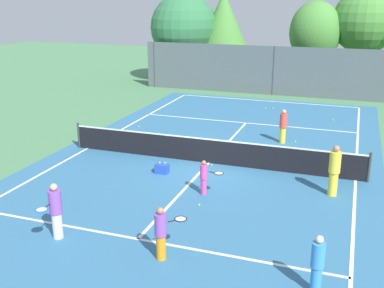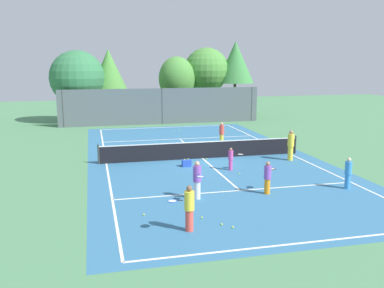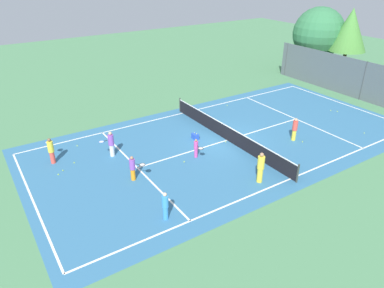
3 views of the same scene
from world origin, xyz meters
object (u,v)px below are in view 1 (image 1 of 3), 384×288
Objects in this scene: tennis_ball_2 at (295,142)px; tennis_ball_9 at (333,120)px; tennis_ball_1 at (139,127)px; tennis_ball_4 at (273,108)px; player_2 at (161,232)px; player_0 at (283,126)px; ball_crate at (162,168)px; player_5 at (56,210)px; player_3 at (334,170)px; player_6 at (205,177)px; tennis_ball_5 at (211,165)px; tennis_ball_8 at (265,108)px; tennis_ball_0 at (199,205)px; player_1 at (317,264)px.

tennis_ball_2 is 4.72m from tennis_ball_9.
tennis_ball_1 is 1.00× the size of tennis_ball_4.
player_0 is at bearing 83.01° from player_2.
tennis_ball_4 is at bearing 80.07° from ball_crate.
tennis_ball_2 and tennis_ball_4 have the same top height.
player_5 reaches higher than tennis_ball_2.
player_2 is at bearing -61.57° from tennis_ball_1.
player_3 is 4.23m from player_6.
tennis_ball_5 is 10.16m from tennis_ball_8.
tennis_ball_1 is at bearing -130.76° from tennis_ball_8.
tennis_ball_2 is 1.00× the size of tennis_ball_5.
player_5 reaches higher than player_6.
player_3 is 12.45m from tennis_ball_4.
player_6 is (2.86, 4.12, -0.20)m from player_5.
player_3 is 4.57m from tennis_ball_0.
player_6 is 1.10m from tennis_ball_0.
tennis_ball_1 is 1.00× the size of tennis_ball_9.
tennis_ball_0 is at bearing -100.68° from player_0.
tennis_ball_1 is (-3.58, 5.43, -0.15)m from ball_crate.
player_3 is at bearing -70.69° from tennis_ball_2.
player_6 reaches higher than ball_crate.
tennis_ball_4 is (2.06, 11.78, -0.15)m from ball_crate.
tennis_ball_2 is 1.00× the size of tennis_ball_4.
player_1 is 11.29m from tennis_ball_2.
player_1 is 1.19× the size of player_6.
tennis_ball_0 is 3.66m from tennis_ball_5.
player_1 reaches higher than player_6.
player_3 is 3.61× the size of ball_crate.
player_6 is at bearing 93.09° from player_2.
tennis_ball_4 is (-0.15, 14.01, 0.00)m from tennis_ball_0.
tennis_ball_9 is (-0.55, 10.00, -0.85)m from player_3.
player_3 reaches higher than tennis_ball_4.
tennis_ball_2 is (1.86, 10.96, -0.70)m from player_2.
player_5 reaches higher than player_0.
player_0 is at bearing 79.32° from tennis_ball_0.
player_5 is at bearing -108.56° from tennis_ball_5.
tennis_ball_1 is 8.49m from tennis_ball_4.
player_6 is 17.96× the size of tennis_ball_5.
player_2 reaches higher than tennis_ball_2.
tennis_ball_4 is 10.44m from tennis_ball_5.
player_3 is 1.46× the size of player_6.
tennis_ball_0 and tennis_ball_4 have the same top height.
player_3 reaches higher than tennis_ball_9.
player_5 is 5.52m from ball_crate.
player_3 is 5.87m from tennis_ball_2.
player_1 is at bearing -2.35° from player_2.
player_5 is 24.09× the size of tennis_ball_1.
player_0 is at bearing -154.86° from tennis_ball_2.
player_0 is at bearing -76.59° from tennis_ball_4.
ball_crate reaches higher than tennis_ball_2.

